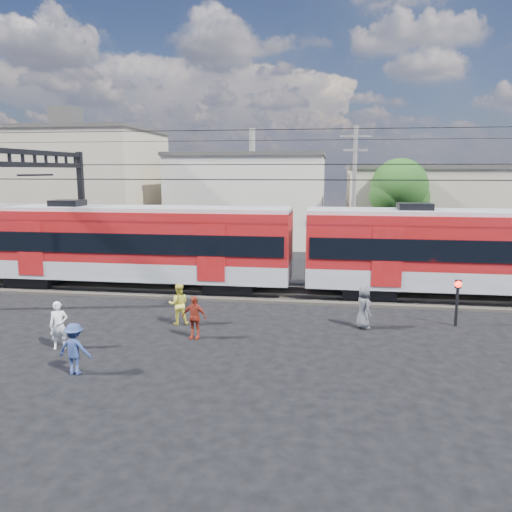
# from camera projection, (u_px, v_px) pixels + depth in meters

# --- Properties ---
(ground) EXTENTS (120.00, 120.00, 0.00)m
(ground) POSITION_uv_depth(u_px,v_px,m) (187.00, 350.00, 16.66)
(ground) COLOR black
(ground) RESTS_ON ground
(track_bed) EXTENTS (70.00, 3.40, 0.12)m
(track_bed) POSITION_uv_depth(u_px,v_px,m) (233.00, 292.00, 24.44)
(track_bed) COLOR #2D2823
(track_bed) RESTS_ON ground
(rail_near) EXTENTS (70.00, 0.12, 0.12)m
(rail_near) POSITION_uv_depth(u_px,v_px,m) (230.00, 293.00, 23.69)
(rail_near) COLOR #59544C
(rail_near) RESTS_ON track_bed
(rail_far) EXTENTS (70.00, 0.12, 0.12)m
(rail_far) POSITION_uv_depth(u_px,v_px,m) (236.00, 286.00, 25.16)
(rail_far) COLOR #59544C
(rail_far) RESTS_ON track_bed
(commuter_train) EXTENTS (50.30, 3.08, 4.17)m
(commuter_train) POSITION_uv_depth(u_px,v_px,m) (134.00, 242.00, 24.77)
(commuter_train) COLOR black
(commuter_train) RESTS_ON ground
(catenary) EXTENTS (70.00, 9.30, 7.52)m
(catenary) POSITION_uv_depth(u_px,v_px,m) (62.00, 187.00, 24.84)
(catenary) COLOR black
(catenary) RESTS_ON ground
(building_west) EXTENTS (14.28, 10.20, 9.30)m
(building_west) POSITION_uv_depth(u_px,v_px,m) (70.00, 186.00, 41.72)
(building_west) COLOR tan
(building_west) RESTS_ON ground
(building_midwest) EXTENTS (12.24, 12.24, 7.30)m
(building_midwest) POSITION_uv_depth(u_px,v_px,m) (252.00, 197.00, 42.65)
(building_midwest) COLOR beige
(building_midwest) RESTS_ON ground
(building_mideast) EXTENTS (16.32, 10.20, 6.30)m
(building_mideast) POSITION_uv_depth(u_px,v_px,m) (456.00, 208.00, 37.49)
(building_mideast) COLOR tan
(building_mideast) RESTS_ON ground
(utility_pole_mid) EXTENTS (1.80, 0.24, 8.50)m
(utility_pole_mid) POSITION_uv_depth(u_px,v_px,m) (354.00, 194.00, 29.64)
(utility_pole_mid) COLOR slate
(utility_pole_mid) RESTS_ON ground
(tree_near) EXTENTS (3.82, 3.64, 6.72)m
(tree_near) POSITION_uv_depth(u_px,v_px,m) (402.00, 190.00, 32.17)
(tree_near) COLOR #382619
(tree_near) RESTS_ON ground
(pedestrian_a) EXTENTS (0.70, 0.60, 1.62)m
(pedestrian_a) POSITION_uv_depth(u_px,v_px,m) (59.00, 325.00, 16.72)
(pedestrian_a) COLOR silver
(pedestrian_a) RESTS_ON ground
(pedestrian_b) EXTENTS (0.92, 0.80, 1.61)m
(pedestrian_b) POSITION_uv_depth(u_px,v_px,m) (179.00, 304.00, 19.38)
(pedestrian_b) COLOR #E3D747
(pedestrian_b) RESTS_ON ground
(pedestrian_c) EXTENTS (1.03, 0.63, 1.55)m
(pedestrian_c) POSITION_uv_depth(u_px,v_px,m) (75.00, 349.00, 14.60)
(pedestrian_c) COLOR navy
(pedestrian_c) RESTS_ON ground
(pedestrian_d) EXTENTS (0.95, 0.48, 1.56)m
(pedestrian_d) POSITION_uv_depth(u_px,v_px,m) (194.00, 317.00, 17.71)
(pedestrian_d) COLOR maroon
(pedestrian_d) RESTS_ON ground
(pedestrian_e) EXTENTS (0.81, 0.94, 1.62)m
(pedestrian_e) POSITION_uv_depth(u_px,v_px,m) (364.00, 307.00, 18.88)
(pedestrian_e) COLOR #47484C
(pedestrian_e) RESTS_ON ground
(crossing_signal) EXTENTS (0.27, 0.27, 1.83)m
(crossing_signal) POSITION_uv_depth(u_px,v_px,m) (457.00, 294.00, 19.03)
(crossing_signal) COLOR black
(crossing_signal) RESTS_ON ground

